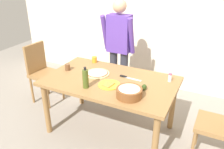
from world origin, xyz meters
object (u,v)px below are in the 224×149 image
(chair_wooden_left, at_px, (42,70))
(pizza_raw_on_board, at_px, (97,73))
(cup_orange, at_px, (94,60))
(dining_table, at_px, (110,86))
(cup_small_brown, at_px, (68,67))
(person_cook, at_px, (119,46))
(plate_with_slice, at_px, (109,85))
(olive_oil_bottle, at_px, (86,79))
(chef_knife, at_px, (128,78))
(chair_wooden_right, at_px, (224,122))
(avocado, at_px, (144,87))
(popcorn_bowl, at_px, (129,92))
(salt_shaker, at_px, (170,77))

(chair_wooden_left, height_order, pizza_raw_on_board, chair_wooden_left)
(pizza_raw_on_board, xyz_separation_m, cup_orange, (-0.23, 0.33, 0.03))
(dining_table, distance_m, cup_small_brown, 0.66)
(person_cook, distance_m, plate_with_slice, 0.95)
(plate_with_slice, height_order, olive_oil_bottle, olive_oil_bottle)
(dining_table, bearing_deg, chef_knife, 37.98)
(pizza_raw_on_board, bearing_deg, plate_with_slice, -37.40)
(cup_small_brown, bearing_deg, chair_wooden_right, 0.55)
(person_cook, bearing_deg, chef_knife, -56.69)
(plate_with_slice, distance_m, cup_small_brown, 0.71)
(olive_oil_bottle, bearing_deg, chair_wooden_left, 155.53)
(pizza_raw_on_board, xyz_separation_m, chef_knife, (0.40, 0.06, -0.00))
(chair_wooden_right, height_order, cup_orange, chair_wooden_right)
(chair_wooden_left, height_order, cup_small_brown, chair_wooden_left)
(pizza_raw_on_board, relative_size, avocado, 4.48)
(chair_wooden_left, relative_size, popcorn_bowl, 3.39)
(avocado, bearing_deg, cup_orange, 153.07)
(chair_wooden_right, relative_size, cup_orange, 11.18)
(dining_table, distance_m, salt_shaker, 0.74)
(olive_oil_bottle, bearing_deg, salt_shaker, 34.68)
(chair_wooden_right, bearing_deg, pizza_raw_on_board, 178.17)
(avocado, bearing_deg, chair_wooden_left, 170.80)
(chair_wooden_left, distance_m, salt_shaker, 2.01)
(dining_table, relative_size, avocado, 22.86)
(chef_knife, xyz_separation_m, avocado, (0.28, -0.20, 0.03))
(plate_with_slice, height_order, cup_small_brown, cup_small_brown)
(chair_wooden_right, xyz_separation_m, cup_small_brown, (-1.96, -0.02, 0.26))
(chair_wooden_left, relative_size, cup_orange, 11.18)
(person_cook, bearing_deg, avocado, -49.96)
(avocado, bearing_deg, cup_small_brown, 176.37)
(chef_knife, bearing_deg, olive_oil_bottle, -127.95)
(plate_with_slice, relative_size, chef_knife, 0.89)
(pizza_raw_on_board, relative_size, chef_knife, 1.08)
(dining_table, height_order, popcorn_bowl, popcorn_bowl)
(plate_with_slice, relative_size, cup_small_brown, 3.06)
(cup_small_brown, relative_size, chef_knife, 0.29)
(pizza_raw_on_board, bearing_deg, cup_orange, 125.23)
(plate_with_slice, height_order, avocado, avocado)
(chef_knife, bearing_deg, cup_small_brown, -171.10)
(chair_wooden_right, xyz_separation_m, olive_oil_bottle, (-1.49, -0.33, 0.33))
(person_cook, distance_m, salt_shaker, 1.02)
(person_cook, xyz_separation_m, cup_small_brown, (-0.41, -0.75, -0.14))
(popcorn_bowl, xyz_separation_m, cup_orange, (-0.82, 0.68, -0.02))
(person_cook, relative_size, pizza_raw_on_board, 5.17)
(pizza_raw_on_board, xyz_separation_m, olive_oil_bottle, (0.06, -0.38, 0.10))
(person_cook, height_order, cup_small_brown, person_cook)
(cup_orange, bearing_deg, chef_knife, -22.76)
(salt_shaker, distance_m, avocado, 0.40)
(plate_with_slice, bearing_deg, person_cook, 107.50)
(olive_oil_bottle, distance_m, chef_knife, 0.56)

